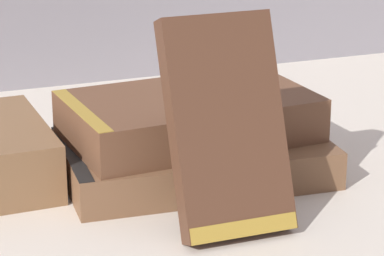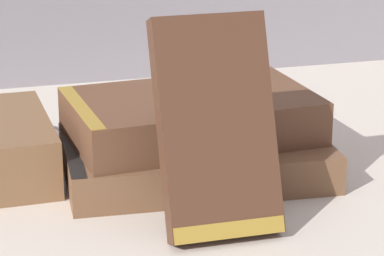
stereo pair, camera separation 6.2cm
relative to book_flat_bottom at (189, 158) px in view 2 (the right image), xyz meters
name	(u,v)px [view 2 (the right image)]	position (x,y,z in m)	size (l,w,h in m)	color
ground_plane	(152,189)	(-0.04, -0.02, -0.02)	(3.00, 3.00, 0.00)	beige
book_flat_bottom	(189,158)	(0.00, 0.00, 0.00)	(0.23, 0.15, 0.03)	brown
book_flat_top	(186,117)	(0.00, 0.01, 0.03)	(0.21, 0.14, 0.04)	brown
book_leaning_front	(217,134)	(-0.01, -0.10, 0.06)	(0.08, 0.08, 0.16)	#4C2D1E
pocket_watch	(218,95)	(0.02, -0.01, 0.06)	(0.06, 0.06, 0.01)	white
reading_glasses	(70,131)	(-0.08, 0.14, -0.01)	(0.12, 0.07, 0.00)	#ADADB2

